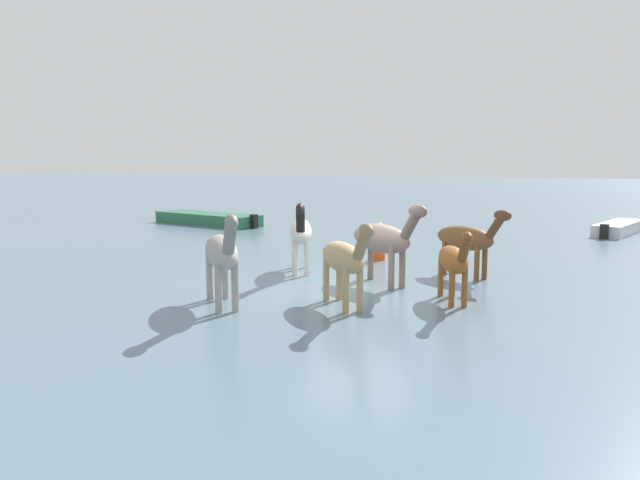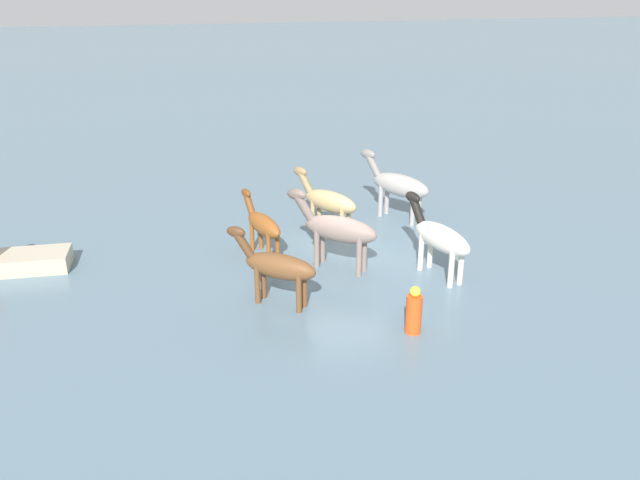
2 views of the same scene
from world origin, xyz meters
name	(u,v)px [view 1 (image 1 of 2)]	position (x,y,z in m)	size (l,w,h in m)	color
ground_plane	(358,290)	(0.00, 0.00, 0.00)	(153.74, 153.74, 0.00)	slate
horse_lead	(454,260)	(0.55, 2.26, 0.92)	(2.12, 1.07, 1.67)	brown
horse_chestnut_trailing	(383,239)	(-0.72, 0.43, 1.14)	(1.98, 2.32, 2.06)	gray
horse_pinto_flank	(301,232)	(-1.69, -2.06, 1.09)	(2.52, 1.23, 1.98)	silver
horse_rear_stallion	(344,258)	(1.71, 0.15, 1.04)	(2.13, 1.80, 1.88)	tan
horse_gray_outer	(467,239)	(-2.39, 2.27, 1.01)	(1.69, 2.13, 1.84)	brown
horse_mid_herd	(222,253)	(2.48, -2.28, 1.14)	(2.38, 1.92, 2.07)	#9E9993
boat_skiff_near	(618,230)	(-13.47, 7.25, 0.16)	(4.03, 2.41, 0.72)	silver
boat_dinghy_port	(208,220)	(-11.24, -10.15, 0.18)	(2.99, 5.64, 0.76)	#2D6B4C
buoy_channel_marker	(379,243)	(-4.29, -0.50, 0.51)	(0.36, 0.36, 1.14)	#E54C19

